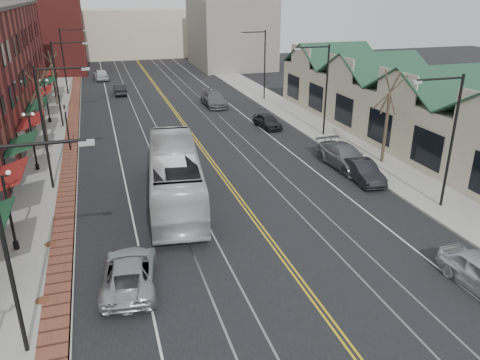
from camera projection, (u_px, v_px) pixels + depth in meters
ground at (312, 297)px, 20.40m from camera, size 160.00×160.00×0.00m
sidewalk_left at (49, 169)px, 34.80m from camera, size 4.00×120.00×0.15m
sidewalk_right at (338, 141)px, 41.35m from camera, size 4.00×120.00×0.15m
building_right at (400, 111)px, 42.15m from camera, size 8.00×36.00×4.60m
backdrop_left at (37, 26)px, 75.36m from camera, size 14.00×18.00×14.00m
backdrop_mid at (131, 33)px, 93.94m from camera, size 22.00×14.00×9.00m
backdrop_right at (230, 34)px, 79.96m from camera, size 12.00×16.00×11.00m
streetlight_l_0 at (17, 231)px, 15.49m from camera, size 3.33×0.25×8.00m
streetlight_l_1 at (49, 116)px, 29.65m from camera, size 3.33×0.25×8.00m
streetlight_l_2 at (61, 75)px, 43.82m from camera, size 3.33×0.25×8.00m
streetlight_l_3 at (67, 54)px, 57.98m from camera, size 3.33×0.25×8.00m
streetlight_r_0 at (448, 129)px, 26.83m from camera, size 3.33×0.25×8.00m
streetlight_r_1 at (322, 81)px, 40.99m from camera, size 3.33×0.25×8.00m
streetlight_r_2 at (261, 58)px, 55.15m from camera, size 3.33×0.25×8.00m
lamppost_l_1 at (9, 213)px, 23.16m from camera, size 0.84×0.28×4.27m
lamppost_l_2 at (33, 143)px, 33.78m from camera, size 0.84×0.28×4.27m
lamppost_l_3 at (47, 102)px, 46.17m from camera, size 0.84×0.28×4.27m
tree_left_near at (41, 106)px, 38.68m from camera, size 1.78×1.37×6.48m
tree_left_far at (53, 77)px, 52.93m from camera, size 1.66×1.28×6.02m
tree_right_mid at (387, 116)px, 34.79m from camera, size 1.90×1.46×6.93m
manhole_mid at (42, 300)px, 19.94m from camera, size 0.60×0.60×0.02m
manhole_far at (50, 244)px, 24.36m from camera, size 0.60×0.60×0.02m
traffic_signal at (67, 124)px, 37.87m from camera, size 0.18×0.15×3.80m
transit_bus at (175, 175)px, 29.03m from camera, size 4.49×12.89×3.52m
parked_suv at (129, 272)px, 20.93m from camera, size 2.96×5.34×1.41m
parked_car_b at (363, 171)px, 32.56m from camera, size 1.89×4.51×1.45m
parked_car_c at (345, 157)px, 35.09m from camera, size 2.61×5.88×1.68m
parked_car_d at (267, 121)px, 45.23m from camera, size 2.04×4.15×1.36m
distant_car_left at (120, 89)px, 59.61m from camera, size 1.53×4.19×1.37m
distant_car_right at (214, 99)px, 53.73m from camera, size 2.29×5.63×1.63m
distant_car_far at (100, 75)px, 69.29m from camera, size 2.55×5.05×1.65m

